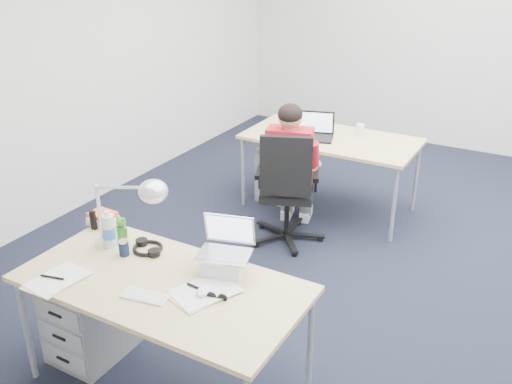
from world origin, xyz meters
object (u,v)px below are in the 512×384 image
(drawer_pedestal_far, at_px, (284,171))
(desk_lamp, at_px, (120,211))
(sunglasses, at_px, (217,297))
(seated_person, at_px, (292,169))
(computer_mouse, at_px, (203,291))
(desk_far, at_px, (331,142))
(wireless_keyboard, at_px, (145,296))
(bear_figurine, at_px, (122,229))
(book_stack, at_px, (103,218))
(dark_laptop, at_px, (314,126))
(headphones, at_px, (148,247))
(silver_laptop, at_px, (224,249))
(far_cup, at_px, (360,130))
(drawer_pedestal_near, at_px, (91,315))
(office_chair, at_px, (287,211))
(can_koozie, at_px, (124,248))
(cordless_phone, at_px, (93,220))
(desk_near, at_px, (162,288))
(water_bottle, at_px, (109,229))

(drawer_pedestal_far, distance_m, desk_lamp, 2.71)
(sunglasses, bearing_deg, seated_person, 91.13)
(computer_mouse, bearing_deg, desk_far, 86.47)
(desk_far, height_order, wireless_keyboard, wireless_keyboard)
(seated_person, height_order, bear_figurine, seated_person)
(drawer_pedestal_far, bearing_deg, wireless_keyboard, -77.30)
(book_stack, distance_m, sunglasses, 1.16)
(book_stack, height_order, dark_laptop, dark_laptop)
(book_stack, xyz_separation_m, sunglasses, (1.11, -0.34, -0.03))
(desk_lamp, bearing_deg, sunglasses, -7.50)
(computer_mouse, relative_size, headphones, 0.47)
(silver_laptop, distance_m, book_stack, 1.02)
(desk_lamp, distance_m, far_cup, 2.80)
(headphones, bearing_deg, drawer_pedestal_near, -122.59)
(headphones, bearing_deg, drawer_pedestal_far, 120.94)
(office_chair, distance_m, seated_person, 0.36)
(sunglasses, bearing_deg, desk_far, 85.68)
(can_koozie, relative_size, cordless_phone, 0.75)
(computer_mouse, xyz_separation_m, cordless_phone, (-1.02, 0.26, 0.05))
(book_stack, bearing_deg, silver_laptop, -5.93)
(drawer_pedestal_far, distance_m, bear_figurine, 2.55)
(can_koozie, height_order, dark_laptop, dark_laptop)
(computer_mouse, bearing_deg, headphones, 146.28)
(desk_far, xyz_separation_m, wireless_keyboard, (0.15, -2.87, 0.05))
(drawer_pedestal_far, bearing_deg, cordless_phone, -92.70)
(desk_near, xyz_separation_m, computer_mouse, (0.27, 0.01, 0.07))
(desk_far, relative_size, far_cup, 14.69)
(water_bottle, relative_size, book_stack, 1.31)
(desk_near, xyz_separation_m, cordless_phone, (-0.75, 0.27, 0.11))
(drawer_pedestal_far, distance_m, dark_laptop, 0.71)
(silver_laptop, height_order, computer_mouse, silver_laptop)
(desk_near, distance_m, sunglasses, 0.36)
(can_koozie, height_order, sunglasses, can_koozie)
(computer_mouse, bearing_deg, seated_person, 91.47)
(desk_far, bearing_deg, book_stack, -104.67)
(bear_figurine, relative_size, sunglasses, 1.45)
(silver_laptop, distance_m, can_koozie, 0.64)
(computer_mouse, height_order, headphones, same)
(dark_laptop, bearing_deg, sunglasses, -94.31)
(drawer_pedestal_near, bearing_deg, office_chair, 77.71)
(far_cup, bearing_deg, book_stack, -108.15)
(wireless_keyboard, height_order, desk_lamp, desk_lamp)
(seated_person, height_order, computer_mouse, seated_person)
(headphones, distance_m, cordless_phone, 0.47)
(sunglasses, xyz_separation_m, far_cup, (-0.28, 2.88, 0.04))
(drawer_pedestal_near, distance_m, wireless_keyboard, 0.79)
(far_cup, bearing_deg, dark_laptop, -137.56)
(can_koozie, relative_size, bear_figurine, 0.60)
(seated_person, bearing_deg, silver_laptop, -90.24)
(silver_laptop, relative_size, cordless_phone, 2.36)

